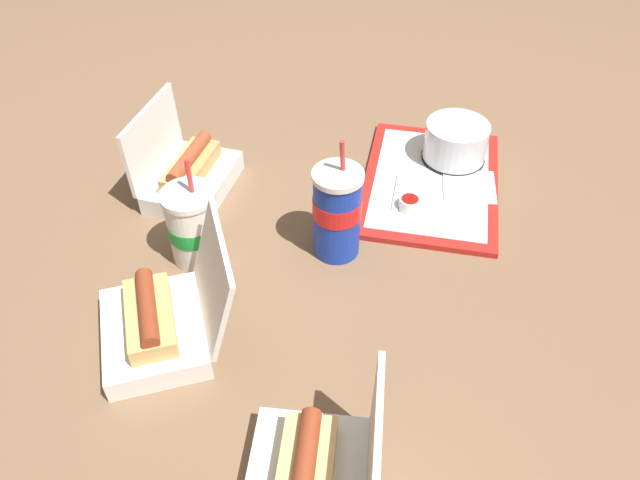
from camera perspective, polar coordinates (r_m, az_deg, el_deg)
The scene contains 10 objects.
ground_plane at distance 1.06m, azimuth -1.30°, elevation -3.23°, with size 3.20×3.20×0.00m, color brown.
food_tray at distance 1.26m, azimuth 10.08°, elevation 5.17°, with size 0.40×0.30×0.01m.
cake_container at distance 1.30m, azimuth 12.28°, elevation 8.66°, with size 0.13×0.13×0.08m.
ketchup_cup at distance 1.17m, azimuth 8.18°, elevation 3.34°, with size 0.04×0.04×0.02m.
napkin_stack at distance 1.25m, azimuth 13.48°, elevation 4.83°, with size 0.10×0.10×0.00m, color white.
plastic_fork at distance 1.21m, azimuth 7.12°, elevation 4.39°, with size 0.11×0.01×0.01m, color white.
clamshell_hotdog_front at distance 0.97m, azimuth -14.37°, elevation -7.28°, with size 0.24×0.25×0.18m.
clamshell_hotdog_corner at distance 1.24m, azimuth -11.98°, elevation 6.04°, with size 0.22×0.18×0.17m.
soda_cup_right at distance 1.05m, azimuth 1.57°, elevation 2.61°, with size 0.09×0.09×0.23m.
soda_cup_corner at distance 1.07m, azimuth -11.52°, elevation 1.29°, with size 0.09×0.09×0.20m.
Camera 1 is at (-0.72, -0.09, 0.77)m, focal length 35.00 mm.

